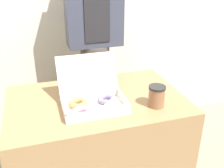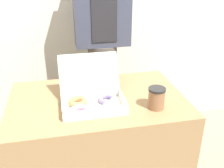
{
  "view_description": "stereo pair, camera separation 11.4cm",
  "coord_description": "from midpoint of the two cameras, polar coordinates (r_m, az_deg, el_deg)",
  "views": [
    {
      "loc": [
        -0.3,
        -1.28,
        1.47
      ],
      "look_at": [
        0.07,
        -0.07,
        0.88
      ],
      "focal_mm": 42.0,
      "sensor_mm": 36.0,
      "label": 1
    },
    {
      "loc": [
        -0.19,
        -1.31,
        1.47
      ],
      "look_at": [
        0.07,
        -0.07,
        0.88
      ],
      "focal_mm": 42.0,
      "sensor_mm": 36.0,
      "label": 2
    }
  ],
  "objects": [
    {
      "name": "donut_box",
      "position": [
        1.4,
        -6.63,
        -3.56
      ],
      "size": [
        0.33,
        0.33,
        0.24
      ],
      "color": "white",
      "rests_on": "table"
    },
    {
      "name": "coffee_cup",
      "position": [
        1.4,
        7.39,
        -2.69
      ],
      "size": [
        0.09,
        0.09,
        0.12
      ],
      "color": "#8C6042",
      "rests_on": "table"
    },
    {
      "name": "table",
      "position": [
        1.71,
        -5.05,
        -14.64
      ],
      "size": [
        0.99,
        0.64,
        0.76
      ],
      "color": "#99754C",
      "rests_on": "ground_plane"
    },
    {
      "name": "person_customer",
      "position": [
        1.95,
        -5.55,
        10.58
      ],
      "size": [
        0.4,
        0.24,
        1.74
      ],
      "color": "#4C4742",
      "rests_on": "ground_plane"
    }
  ]
}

